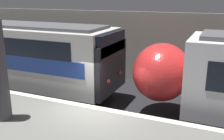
{
  "coord_description": "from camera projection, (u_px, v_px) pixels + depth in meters",
  "views": [
    {
      "loc": [
        4.14,
        -8.15,
        5.15
      ],
      "look_at": [
        0.18,
        1.0,
        2.29
      ],
      "focal_mm": 42.0,
      "sensor_mm": 36.0,
      "label": 1
    }
  ],
  "objects": [
    {
      "name": "station_rear_barrier",
      "position": [
        149.0,
        47.0,
        15.82
      ],
      "size": [
        50.0,
        0.15,
        4.22
      ],
      "color": "#B2AD9E",
      "rests_on": "ground"
    },
    {
      "name": "ground_plane",
      "position": [
        98.0,
        132.0,
        10.19
      ],
      "size": [
        120.0,
        120.0,
        0.0
      ],
      "primitive_type": "plane",
      "color": "black"
    }
  ]
}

